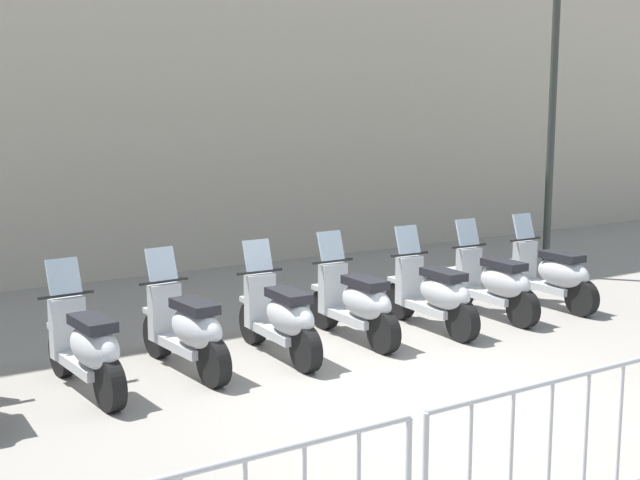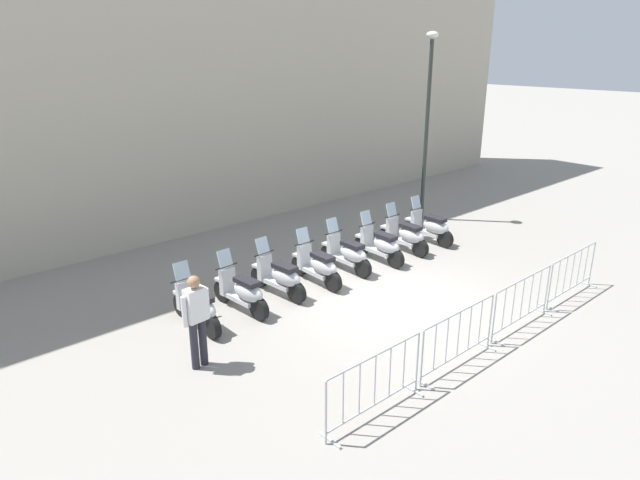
# 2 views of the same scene
# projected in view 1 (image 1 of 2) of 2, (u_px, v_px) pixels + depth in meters

# --- Properties ---
(ground_plane) EXTENTS (120.00, 120.00, 0.00)m
(ground_plane) POSITION_uv_depth(u_px,v_px,m) (429.00, 398.00, 7.89)
(ground_plane) COLOR gray
(motorcycle_1) EXTENTS (0.56, 1.72, 1.24)m
(motorcycle_1) POSITION_uv_depth(u_px,v_px,m) (87.00, 348.00, 7.94)
(motorcycle_1) COLOR black
(motorcycle_1) RESTS_ON ground
(motorcycle_2) EXTENTS (0.56, 1.72, 1.24)m
(motorcycle_2) POSITION_uv_depth(u_px,v_px,m) (187.00, 330.00, 8.59)
(motorcycle_2) COLOR black
(motorcycle_2) RESTS_ON ground
(motorcycle_3) EXTENTS (0.63, 1.72, 1.24)m
(motorcycle_3) POSITION_uv_depth(u_px,v_px,m) (281.00, 318.00, 9.08)
(motorcycle_3) COLOR black
(motorcycle_3) RESTS_ON ground
(motorcycle_4) EXTENTS (0.60, 1.72, 1.24)m
(motorcycle_4) POSITION_uv_depth(u_px,v_px,m) (357.00, 304.00, 9.73)
(motorcycle_4) COLOR black
(motorcycle_4) RESTS_ON ground
(motorcycle_5) EXTENTS (0.63, 1.72, 1.24)m
(motorcycle_5) POSITION_uv_depth(u_px,v_px,m) (434.00, 295.00, 10.20)
(motorcycle_5) COLOR black
(motorcycle_5) RESTS_ON ground
(motorcycle_6) EXTENTS (0.64, 1.72, 1.24)m
(motorcycle_6) POSITION_uv_depth(u_px,v_px,m) (494.00, 284.00, 10.82)
(motorcycle_6) COLOR black
(motorcycle_6) RESTS_ON ground
(motorcycle_7) EXTENTS (0.61, 1.72, 1.24)m
(motorcycle_7) POSITION_uv_depth(u_px,v_px,m) (552.00, 275.00, 11.40)
(motorcycle_7) COLOR black
(motorcycle_7) RESTS_ON ground
(barrier_segment_1) EXTENTS (2.03, 0.65, 1.07)m
(barrier_segment_1) POSITION_uv_depth(u_px,v_px,m) (549.00, 462.00, 5.23)
(barrier_segment_1) COLOR #B2B5B7
(barrier_segment_1) RESTS_ON ground
(street_lamp) EXTENTS (0.36, 0.36, 5.66)m
(street_lamp) POSITION_uv_depth(u_px,v_px,m) (554.00, 61.00, 13.11)
(street_lamp) COLOR #2D332D
(street_lamp) RESTS_ON ground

